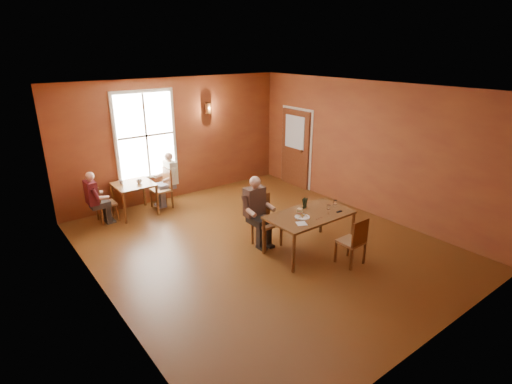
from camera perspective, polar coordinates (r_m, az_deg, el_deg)
ground at (r=7.95m, az=0.88°, el=-7.52°), size 6.00×7.00×0.01m
wall_back at (r=10.27m, az=-11.32°, el=7.42°), size 6.00×0.04×3.00m
wall_front at (r=5.29m, az=25.25°, el=-6.40°), size 6.00×0.04×3.00m
wall_left at (r=6.10m, az=-21.82°, el=-2.41°), size 0.04×7.00×3.00m
wall_right at (r=9.47m, az=15.45°, el=6.02°), size 0.04×7.00×3.00m
ceiling at (r=7.08m, az=1.01°, el=14.53°), size 6.00×7.00×0.04m
window at (r=9.87m, az=-15.46°, el=7.77°), size 1.36×0.10×1.96m
door at (r=11.03m, az=5.59°, el=6.18°), size 0.12×1.04×2.10m
wall_sconce at (r=10.47m, az=-6.84°, el=11.81°), size 0.16×0.16×0.28m
main_table at (r=7.65m, az=7.56°, el=-5.73°), size 1.61×0.91×0.75m
chair_diner_main at (r=7.72m, az=1.56°, el=-4.27°), size 0.44×0.44×1.00m
diner_main at (r=7.64m, az=1.71°, el=-3.22°), size 0.53×0.53×1.33m
chair_empty at (r=7.32m, az=13.40°, el=-6.76°), size 0.40×0.40×0.90m
plate_food at (r=7.32m, az=6.62°, el=-3.51°), size 0.33×0.33×0.04m
sandwich at (r=7.40m, az=6.27°, el=-2.91°), size 0.12×0.12×0.11m
goblet_b at (r=7.79m, az=11.23°, el=-1.69°), size 0.09×0.09×0.18m
goblet_c at (r=7.53m, az=10.32°, el=-2.39°), size 0.08×0.08×0.18m
menu_stand at (r=7.72m, az=6.99°, el=-1.58°), size 0.13×0.10×0.20m
knife at (r=7.32m, az=9.02°, el=-3.75°), size 0.19×0.02×0.00m
napkin at (r=7.07m, az=6.51°, el=-4.50°), size 0.24×0.24×0.01m
sunglasses at (r=7.67m, az=11.79°, el=-2.74°), size 0.13×0.05×0.02m
second_table at (r=9.63m, az=-16.91°, el=-0.95°), size 0.84×0.84×0.74m
chair_diner_white at (r=9.81m, az=-13.45°, el=0.43°), size 0.42×0.42×0.95m
diner_white at (r=9.77m, az=-13.36°, el=1.33°), size 0.51×0.51×1.27m
chair_diner_maroon at (r=9.42m, az=-20.61°, el=-1.44°), size 0.38×0.38×0.87m
diner_maroon at (r=9.36m, az=-20.90°, el=-0.59°), size 0.47×0.47×1.18m
cup_a at (r=9.46m, az=-16.35°, el=1.45°), size 0.12×0.12×0.09m
cup_b at (r=9.56m, az=-18.69°, el=1.36°), size 0.11×0.11×0.09m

